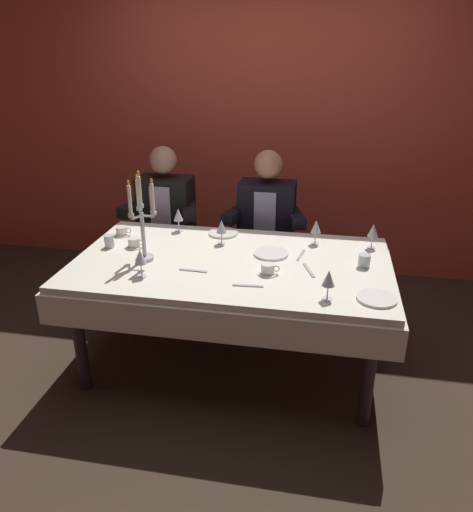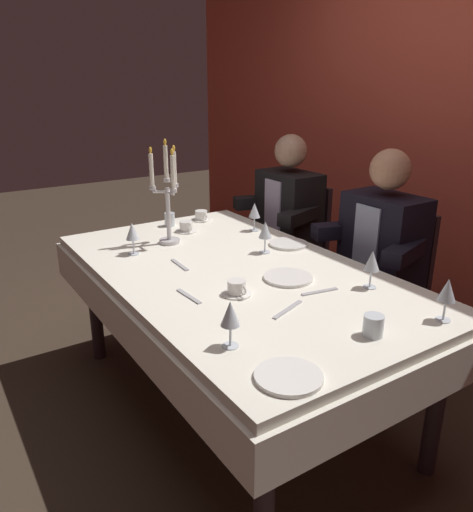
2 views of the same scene
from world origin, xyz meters
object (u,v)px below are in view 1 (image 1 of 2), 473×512
(dinner_plate_1, at_px, (271,254))
(wine_glass_5, at_px, (373,231))
(water_tumbler_0, at_px, (109,241))
(wine_glass_4, at_px, (140,258))
(water_tumbler_1, at_px, (364,261))
(dinner_plate_2, at_px, (377,298))
(dinner_plate_0, at_px, (223,233))
(coffee_cup_0, at_px, (268,269))
(seated_diner_0, at_px, (166,210))
(candelabra, at_px, (142,222))
(wine_glass_0, at_px, (178,215))
(wine_glass_3, at_px, (329,279))
(seated_diner_1, at_px, (267,216))
(coffee_cup_2, at_px, (134,243))
(wine_glass_1, at_px, (316,227))
(coffee_cup_1, at_px, (122,231))
(dining_table, at_px, (231,278))
(wine_glass_2, at_px, (221,227))

(dinner_plate_1, height_order, wine_glass_5, wine_glass_5)
(wine_glass_5, height_order, water_tumbler_0, wine_glass_5)
(wine_glass_4, xyz_separation_m, water_tumbler_1, (1.24, 0.37, -0.08))
(dinner_plate_2, bearing_deg, dinner_plate_0, 141.29)
(dinner_plate_0, distance_m, coffee_cup_0, 0.69)
(water_tumbler_1, relative_size, seated_diner_0, 0.06)
(candelabra, relative_size, wine_glass_0, 3.35)
(seated_diner_0, bearing_deg, wine_glass_3, -44.97)
(dinner_plate_1, bearing_deg, wine_glass_3, -56.11)
(dinner_plate_1, xyz_separation_m, seated_diner_1, (-0.12, 0.75, -0.01))
(water_tumbler_1, xyz_separation_m, coffee_cup_0, (-0.54, -0.20, -0.01))
(coffee_cup_2, height_order, seated_diner_0, seated_diner_0)
(wine_glass_1, height_order, coffee_cup_0, wine_glass_1)
(wine_glass_0, xyz_separation_m, water_tumbler_0, (-0.35, -0.37, -0.08))
(wine_glass_0, relative_size, coffee_cup_1, 1.24)
(candelabra, height_order, coffee_cup_0, candelabra)
(coffee_cup_0, bearing_deg, coffee_cup_1, 157.93)
(wine_glass_1, bearing_deg, wine_glass_3, -83.09)
(dinner_plate_2, bearing_deg, wine_glass_5, 88.75)
(wine_glass_0, xyz_separation_m, wine_glass_5, (1.31, -0.07, 0.00))
(dining_table, height_order, wine_glass_2, wine_glass_2)
(wine_glass_4, bearing_deg, dinner_plate_1, 33.13)
(dining_table, bearing_deg, dinner_plate_2, -22.94)
(wine_glass_1, height_order, wine_glass_3, same)
(dinner_plate_1, height_order, seated_diner_0, seated_diner_0)
(wine_glass_3, distance_m, coffee_cup_1, 1.56)
(dining_table, xyz_separation_m, coffee_cup_0, (0.24, -0.15, 0.15))
(wine_glass_4, bearing_deg, wine_glass_1, 35.60)
(water_tumbler_1, bearing_deg, dinner_plate_0, 158.04)
(dining_table, relative_size, wine_glass_2, 11.83)
(dinner_plate_1, distance_m, water_tumbler_0, 1.04)
(wine_glass_5, relative_size, coffee_cup_1, 1.24)
(wine_glass_5, xyz_separation_m, water_tumbler_0, (-1.66, -0.29, -0.08))
(wine_glass_5, bearing_deg, dinner_plate_0, 175.92)
(wine_glass_3, bearing_deg, water_tumbler_1, 65.47)
(wine_glass_0, bearing_deg, water_tumbler_0, -134.04)
(wine_glass_2, relative_size, coffee_cup_0, 1.24)
(dining_table, distance_m, dinner_plate_2, 0.91)
(wine_glass_5, relative_size, coffee_cup_2, 1.24)
(coffee_cup_2, xyz_separation_m, seated_diner_1, (0.76, 0.79, -0.03))
(dining_table, distance_m, dinner_plate_1, 0.29)
(dining_table, distance_m, wine_glass_3, 0.74)
(dinner_plate_0, bearing_deg, coffee_cup_2, -146.83)
(water_tumbler_1, bearing_deg, coffee_cup_1, 171.95)
(dinner_plate_2, height_order, water_tumbler_0, water_tumbler_0)
(coffee_cup_2, relative_size, seated_diner_1, 0.11)
(coffee_cup_2, bearing_deg, wine_glass_5, 10.05)
(wine_glass_3, bearing_deg, dinner_plate_0, 131.22)
(coffee_cup_1, bearing_deg, coffee_cup_2, -49.44)
(candelabra, relative_size, wine_glass_2, 3.35)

